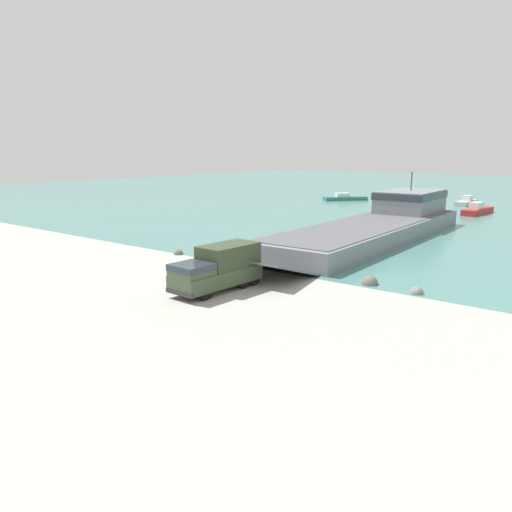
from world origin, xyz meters
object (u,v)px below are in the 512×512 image
(landing_craft, at_px, (381,222))
(moored_boat_c, at_px, (466,202))
(military_truck, at_px, (218,268))
(moored_boat_a, at_px, (345,198))
(soldier_on_ramp, at_px, (207,268))
(moored_boat_b, at_px, (477,210))

(landing_craft, relative_size, moored_boat_c, 5.28)
(landing_craft, relative_size, military_truck, 5.74)
(landing_craft, height_order, military_truck, landing_craft)
(moored_boat_a, xyz_separation_m, moored_boat_c, (21.59, 5.93, 0.07))
(moored_boat_c, bearing_deg, soldier_on_ramp, 89.88)
(landing_craft, distance_m, moored_boat_c, 41.16)
(soldier_on_ramp, distance_m, moored_boat_c, 68.26)
(military_truck, relative_size, moored_boat_c, 0.92)
(soldier_on_ramp, relative_size, moored_boat_c, 0.22)
(moored_boat_b, bearing_deg, moored_boat_c, 117.08)
(moored_boat_b, bearing_deg, military_truck, -87.57)
(landing_craft, distance_m, moored_boat_a, 42.20)
(military_truck, xyz_separation_m, moored_boat_c, (-2.17, 69.78, -1.04))
(moored_boat_b, bearing_deg, soldier_on_ramp, -90.25)
(military_truck, bearing_deg, landing_craft, -176.14)
(military_truck, relative_size, moored_boat_b, 0.83)
(military_truck, distance_m, moored_boat_c, 69.82)
(military_truck, bearing_deg, moored_boat_a, -156.67)
(military_truck, xyz_separation_m, soldier_on_ramp, (-2.52, 1.52, -0.61))
(landing_craft, height_order, moored_boat_b, landing_craft)
(landing_craft, distance_m, soldier_on_ramp, 27.23)
(landing_craft, xyz_separation_m, soldier_on_ramp, (-2.06, -27.15, -0.65))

